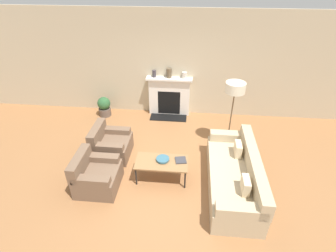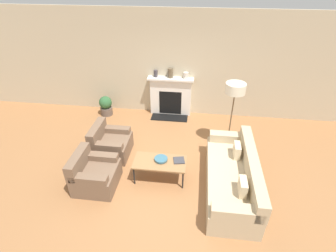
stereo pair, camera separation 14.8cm
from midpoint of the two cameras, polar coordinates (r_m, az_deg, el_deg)
The scene contains 14 objects.
ground_plane at distance 5.71m, azimuth -1.91°, elevation -10.18°, with size 18.00×18.00×0.00m, color #99663D.
wall_back at distance 7.34m, azimuth 0.64°, elevation 13.21°, with size 18.00×0.06×2.90m.
fireplace at distance 7.56m, azimuth -0.28°, elevation 6.41°, with size 1.28×0.59×1.13m.
couch at distance 5.35m, azimuth 13.63°, elevation -10.54°, with size 0.90×2.29×0.79m.
armchair_near at distance 5.45m, azimuth -16.21°, elevation -10.32°, with size 0.80×0.83×0.75m.
armchair_far at distance 6.18m, azimuth -13.11°, elevation -4.01°, with size 0.80×0.83×0.75m.
coffee_table at distance 5.33m, azimuth -2.21°, elevation -8.03°, with size 1.06×0.54×0.44m.
bowl at distance 5.32m, azimuth -1.96°, elevation -7.21°, with size 0.27×0.27×0.05m.
book at distance 5.32m, azimuth 1.98°, elevation -7.44°, with size 0.25×0.25×0.02m.
floor_lamp at distance 5.91m, azimuth 13.64°, elevation 7.29°, with size 0.44×0.44×1.65m.
mantel_vase_left at distance 7.36m, azimuth -3.61°, elevation 11.31°, with size 0.11×0.11×0.19m.
mantel_vase_center_left at distance 7.29m, azimuth -0.38°, elevation 11.47°, with size 0.15×0.15×0.26m.
mantel_vase_center_right at distance 7.28m, azimuth 3.00°, elevation 11.00°, with size 0.15×0.15×0.17m.
potted_plant at distance 7.81m, azimuth -14.23°, elevation 4.17°, with size 0.36×0.36×0.58m.
Camera 1 is at (0.52, -4.17, 3.87)m, focal length 28.00 mm.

